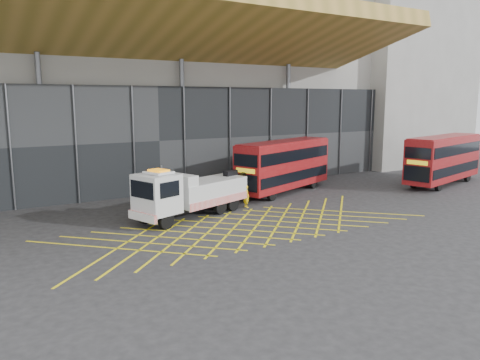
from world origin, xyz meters
TOP-DOWN VIEW (x-y plane):
  - ground_plane at (0.00, 0.00)m, footprint 120.00×120.00m
  - road_markings at (2.40, 0.00)m, footprint 21.56×7.16m
  - construction_building at (1.92, 18.40)m, footprint 55.00×23.97m
  - east_building at (32.00, 16.00)m, footprint 15.00×12.00m
  - recovery_truck at (0.80, 3.69)m, footprint 9.15×4.62m
  - bus_towed at (10.29, 6.96)m, footprint 9.86×5.49m
  - bus_second at (23.71, 2.79)m, footprint 10.22×4.55m
  - worker at (5.10, 4.13)m, footprint 0.38×0.56m

SIDE VIEW (x-z plane):
  - ground_plane at x=0.00m, z-range 0.00..0.00m
  - road_markings at x=2.40m, z-range 0.00..0.01m
  - worker at x=5.10m, z-range 0.00..1.48m
  - recovery_truck at x=0.80m, z-range -0.12..3.11m
  - bus_towed at x=10.29m, z-range 0.22..4.17m
  - bus_second at x=23.71m, z-range 0.22..4.28m
  - construction_building at x=1.92m, z-range -0.02..17.98m
  - east_building at x=32.00m, z-range 0.00..20.00m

